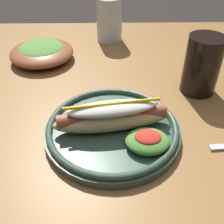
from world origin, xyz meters
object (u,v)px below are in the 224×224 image
(hot_dog_plate, at_px, (114,126))
(soda_cup, at_px, (202,65))
(water_cup, at_px, (109,19))
(side_bowl, at_px, (42,52))

(hot_dog_plate, xyz_separation_m, soda_cup, (0.20, 0.15, 0.04))
(soda_cup, xyz_separation_m, water_cup, (-0.20, 0.29, -0.00))
(soda_cup, xyz_separation_m, side_bowl, (-0.39, 0.16, -0.04))
(soda_cup, height_order, side_bowl, soda_cup)
(hot_dog_plate, relative_size, side_bowl, 1.47)
(water_cup, distance_m, side_bowl, 0.23)
(hot_dog_plate, relative_size, water_cup, 1.96)
(hot_dog_plate, distance_m, soda_cup, 0.25)
(hot_dog_plate, height_order, side_bowl, hot_dog_plate)
(water_cup, bearing_deg, soda_cup, -55.63)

